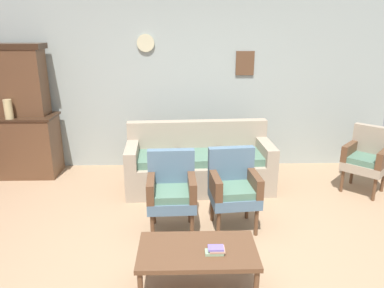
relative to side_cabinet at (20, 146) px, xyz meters
name	(u,v)px	position (x,y,z in m)	size (l,w,h in m)	color
ground_plane	(190,259)	(2.52, -2.25, -0.47)	(7.68, 7.68, 0.00)	#997A5B
wall_back_with_decor	(186,83)	(2.52, 0.38, 0.89)	(6.40, 0.09, 2.70)	#939E99
side_cabinet	(20,146)	(0.00, 0.00, 0.00)	(1.16, 0.55, 0.93)	brown
cabinet_upper_hutch	(13,80)	(0.00, 0.08, 0.98)	(0.99, 0.38, 1.03)	brown
vase_on_cabinet	(8,109)	(-0.01, -0.18, 0.60)	(0.12, 0.12, 0.28)	tan
floral_couch	(199,165)	(2.69, -0.53, -0.14)	(2.04, 0.90, 0.90)	gray
armchair_row_middle	(172,189)	(2.34, -1.67, 0.03)	(0.54, 0.51, 0.90)	slate
armchair_near_couch_end	(233,186)	(3.03, -1.61, 0.03)	(0.57, 0.54, 0.90)	slate
wingback_chair_by_fireplace	(367,157)	(4.98, -0.72, 0.03)	(0.71, 0.71, 0.90)	gray
coffee_table	(197,253)	(2.58, -2.70, -0.09)	(1.00, 0.56, 0.42)	brown
book_stack_on_table	(216,250)	(2.73, -2.76, -0.02)	(0.16, 0.11, 0.06)	gray
floor_vase_by_wall	(372,154)	(5.37, -0.10, -0.16)	(0.22, 0.22, 0.62)	brown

